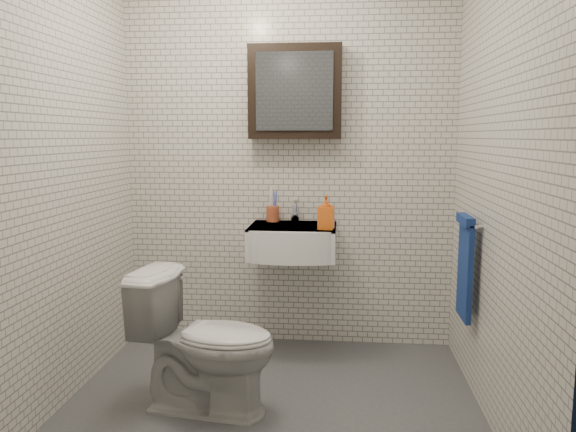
% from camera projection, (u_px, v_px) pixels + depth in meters
% --- Properties ---
extents(ground, '(2.20, 2.00, 0.01)m').
position_uv_depth(ground, '(270.00, 407.00, 2.95)').
color(ground, '#46474D').
rests_on(ground, ground).
extents(room_shell, '(2.22, 2.02, 2.51)m').
position_uv_depth(room_shell, '(269.00, 126.00, 2.75)').
color(room_shell, silver).
rests_on(room_shell, ground).
extents(washbasin, '(0.55, 0.50, 0.20)m').
position_uv_depth(washbasin, '(292.00, 241.00, 3.56)').
color(washbasin, white).
rests_on(washbasin, room_shell).
extents(faucet, '(0.06, 0.20, 0.15)m').
position_uv_depth(faucet, '(295.00, 212.00, 3.74)').
color(faucet, silver).
rests_on(faucet, washbasin).
extents(mirror_cabinet, '(0.60, 0.15, 0.60)m').
position_uv_depth(mirror_cabinet, '(295.00, 92.00, 3.62)').
color(mirror_cabinet, black).
rests_on(mirror_cabinet, room_shell).
extents(towel_rail, '(0.09, 0.30, 0.58)m').
position_uv_depth(towel_rail, '(465.00, 263.00, 3.10)').
color(towel_rail, silver).
rests_on(towel_rail, room_shell).
extents(toothbrush_cup, '(0.11, 0.11, 0.23)m').
position_uv_depth(toothbrush_cup, '(273.00, 213.00, 3.76)').
color(toothbrush_cup, '#A54829').
rests_on(toothbrush_cup, washbasin).
extents(soap_bottle, '(0.10, 0.11, 0.21)m').
position_uv_depth(soap_bottle, '(326.00, 212.00, 3.44)').
color(soap_bottle, orange).
rests_on(soap_bottle, washbasin).
extents(toilet, '(0.77, 0.51, 0.74)m').
position_uv_depth(toilet, '(206.00, 341.00, 2.89)').
color(toilet, silver).
rests_on(toilet, ground).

